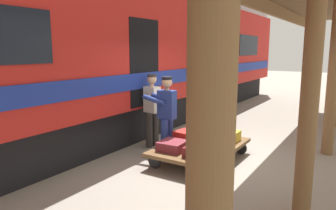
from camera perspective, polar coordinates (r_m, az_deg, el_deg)
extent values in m
plane|color=gray|center=(6.82, 9.33, -9.46)|extent=(60.00, 60.00, 0.00)
cylinder|color=brown|center=(7.52, 27.70, 4.60)|extent=(0.24, 0.24, 3.40)
cylinder|color=brown|center=(4.49, 24.27, 2.08)|extent=(0.24, 0.24, 3.40)
cylinder|color=brown|center=(1.59, 7.57, -10.08)|extent=(0.24, 0.24, 3.40)
cube|color=#B21E19|center=(8.39, -12.65, 10.36)|extent=(3.00, 21.25, 2.90)
cube|color=black|center=(8.57, -12.17, -2.44)|extent=(2.55, 20.19, 0.90)
cube|color=navy|center=(7.43, -4.11, 4.49)|extent=(0.03, 20.83, 0.36)
cube|color=black|center=(14.09, 14.43, 10.38)|extent=(0.02, 2.34, 0.84)
cube|color=black|center=(10.62, 8.06, 10.87)|extent=(0.02, 2.34, 0.84)
cube|color=black|center=(7.44, -4.53, 7.58)|extent=(0.12, 1.10, 2.00)
cube|color=brown|center=(6.54, 5.90, -7.51)|extent=(1.39, 2.13, 0.07)
cylinder|color=black|center=(5.65, 7.09, -12.17)|extent=(0.26, 0.05, 0.26)
cylinder|color=black|center=(6.17, -2.45, -10.17)|extent=(0.26, 0.05, 0.26)
cylinder|color=black|center=(7.14, 13.02, -7.61)|extent=(0.26, 0.05, 0.26)
cylinder|color=black|center=(7.56, 4.99, -6.41)|extent=(0.26, 0.05, 0.26)
cube|color=maroon|center=(6.16, 0.84, -7.35)|extent=(0.51, 0.53, 0.18)
cube|color=#AD231E|center=(6.64, 3.50, -5.74)|extent=(0.46, 0.53, 0.26)
cube|color=maroon|center=(5.87, 6.10, -8.25)|extent=(0.52, 0.60, 0.18)
cube|color=gold|center=(6.90, 10.45, -5.50)|extent=(0.51, 0.48, 0.21)
cube|color=#4C515B|center=(7.14, 5.78, -4.68)|extent=(0.41, 0.51, 0.25)
cube|color=beige|center=(6.38, 8.46, -6.87)|extent=(0.49, 0.50, 0.18)
cube|color=tan|center=(5.84, 6.02, -6.59)|extent=(0.44, 0.46, 0.16)
cube|color=navy|center=(7.07, 5.47, -2.85)|extent=(0.52, 0.54, 0.22)
cylinder|color=navy|center=(6.84, 0.24, -5.67)|extent=(0.16, 0.16, 0.82)
cylinder|color=navy|center=(6.68, -0.64, -6.06)|extent=(0.16, 0.16, 0.82)
cube|color=navy|center=(6.60, -0.20, 0.08)|extent=(0.37, 0.23, 0.60)
cylinder|color=tan|center=(6.55, -0.20, 2.92)|extent=(0.09, 0.09, 0.06)
sphere|color=tan|center=(6.54, -0.20, 4.14)|extent=(0.22, 0.22, 0.22)
cylinder|color=black|center=(6.53, -0.20, 4.86)|extent=(0.21, 0.21, 0.06)
cylinder|color=navy|center=(6.83, -1.09, 1.26)|extent=(0.53, 0.11, 0.21)
cylinder|color=navy|center=(6.57, -2.56, 0.90)|extent=(0.53, 0.11, 0.21)
cylinder|color=#332D28|center=(7.37, -3.42, -4.55)|extent=(0.16, 0.16, 0.82)
cylinder|color=#332D28|center=(7.51, -2.30, -4.28)|extent=(0.16, 0.16, 0.82)
cube|color=silver|center=(7.30, -2.90, 1.00)|extent=(0.40, 0.29, 0.60)
cylinder|color=tan|center=(7.25, -2.93, 3.58)|extent=(0.09, 0.09, 0.06)
sphere|color=tan|center=(7.24, -2.94, 4.68)|extent=(0.22, 0.22, 0.22)
cylinder|color=#332D28|center=(7.23, -2.94, 5.33)|extent=(0.21, 0.21, 0.06)
cylinder|color=silver|center=(7.01, -2.62, 1.47)|extent=(0.54, 0.20, 0.21)
cylinder|color=silver|center=(7.24, -0.79, 1.74)|extent=(0.54, 0.20, 0.21)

